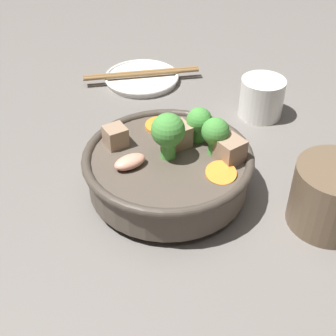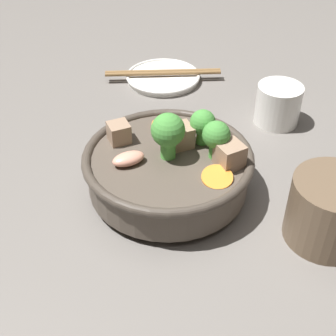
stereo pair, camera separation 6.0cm
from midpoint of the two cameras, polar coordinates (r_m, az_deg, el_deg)
name	(u,v)px [view 2 (the right image)]	position (r m, az deg, el deg)	size (l,w,h in m)	color
ground_plane	(168,190)	(0.63, 2.75, -2.84)	(3.00, 3.00, 0.00)	slate
stirfry_bowl	(169,165)	(0.60, 3.02, 0.21)	(0.22, 0.22, 0.12)	#51473D
side_saucer	(163,77)	(0.88, 1.39, 10.97)	(0.14, 0.14, 0.01)	white
tea_cup	(278,104)	(0.77, 15.50, 7.45)	(0.07, 0.07, 0.06)	white
dark_mug	(331,211)	(0.58, 22.15, -4.98)	(0.12, 0.10, 0.08)	brown
chopsticks_pair	(163,72)	(0.88, 1.40, 11.52)	(0.18, 0.14, 0.01)	olive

